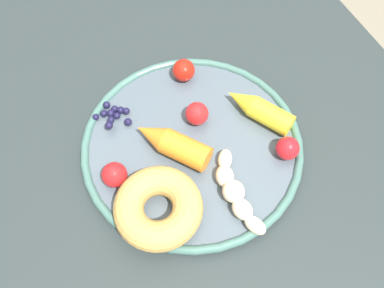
% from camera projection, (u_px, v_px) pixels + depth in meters
% --- Properties ---
extents(ground_plane, '(6.00, 6.00, 0.00)m').
position_uv_depth(ground_plane, '(198.00, 266.00, 1.25)').
color(ground_plane, slate).
extents(dining_table, '(1.12, 0.73, 0.75)m').
position_uv_depth(dining_table, '(203.00, 176.00, 0.69)').
color(dining_table, '#262F2F').
rests_on(dining_table, ground_plane).
extents(plate, '(0.32, 0.32, 0.02)m').
position_uv_depth(plate, '(192.00, 145.00, 0.59)').
color(plate, '#48555F').
rests_on(plate, dining_table).
extents(banana, '(0.14, 0.05, 0.03)m').
position_uv_depth(banana, '(234.00, 192.00, 0.54)').
color(banana, beige).
rests_on(banana, plate).
extents(carrot_orange, '(0.11, 0.10, 0.04)m').
position_uv_depth(carrot_orange, '(172.00, 144.00, 0.57)').
color(carrot_orange, orange).
rests_on(carrot_orange, plate).
extents(carrot_yellow, '(0.11, 0.08, 0.03)m').
position_uv_depth(carrot_yellow, '(259.00, 109.00, 0.60)').
color(carrot_yellow, yellow).
rests_on(carrot_yellow, plate).
extents(donut, '(0.13, 0.13, 0.04)m').
position_uv_depth(donut, '(158.00, 208.00, 0.52)').
color(donut, tan).
rests_on(donut, plate).
extents(blueberry_pile, '(0.05, 0.06, 0.02)m').
position_uv_depth(blueberry_pile, '(113.00, 115.00, 0.61)').
color(blueberry_pile, '#191638').
rests_on(blueberry_pile, plate).
extents(tomato_near, '(0.04, 0.04, 0.04)m').
position_uv_depth(tomato_near, '(184.00, 70.00, 0.63)').
color(tomato_near, red).
rests_on(tomato_near, plate).
extents(tomato_mid, '(0.03, 0.03, 0.03)m').
position_uv_depth(tomato_mid, '(288.00, 148.00, 0.57)').
color(tomato_mid, red).
rests_on(tomato_mid, plate).
extents(tomato_far, '(0.04, 0.04, 0.04)m').
position_uv_depth(tomato_far, '(114.00, 175.00, 0.54)').
color(tomato_far, red).
rests_on(tomato_far, plate).
extents(tomato_extra, '(0.03, 0.03, 0.03)m').
position_uv_depth(tomato_extra, '(197.00, 114.00, 0.59)').
color(tomato_extra, red).
rests_on(tomato_extra, plate).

